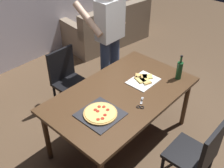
{
  "coord_description": "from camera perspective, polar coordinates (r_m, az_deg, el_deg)",
  "views": [
    {
      "loc": [
        -1.86,
        -1.55,
        2.6
      ],
      "look_at": [
        0.0,
        0.15,
        0.8
      ],
      "focal_mm": 43.06,
      "sensor_mm": 36.0,
      "label": 1
    }
  ],
  "objects": [
    {
      "name": "chair_near_camera",
      "position": [
        2.85,
        17.83,
        -13.92
      ],
      "size": [
        0.42,
        0.42,
        0.9
      ],
      "color": "black",
      "rests_on": "ground_plane"
    },
    {
      "name": "person_serving_pizza",
      "position": [
        3.76,
        -0.62,
        10.37
      ],
      "size": [
        0.55,
        0.54,
        1.75
      ],
      "color": "#38476B",
      "rests_on": "ground_plane"
    },
    {
      "name": "ground_plane",
      "position": [
        3.55,
        1.82,
        -11.53
      ],
      "size": [
        12.0,
        12.0,
        0.0
      ],
      "primitive_type": "plane",
      "color": "brown"
    },
    {
      "name": "chair_far_side",
      "position": [
        3.78,
        -9.52,
        1.5
      ],
      "size": [
        0.42,
        0.42,
        0.9
      ],
      "color": "black",
      "rests_on": "ground_plane"
    },
    {
      "name": "pepperoni_pizza_on_tray",
      "position": [
        2.75,
        -2.49,
        -6.33
      ],
      "size": [
        0.41,
        0.41,
        0.04
      ],
      "color": "#2D2D33",
      "rests_on": "dining_table"
    },
    {
      "name": "kitchen_scissors",
      "position": [
        2.89,
        6.13,
        -4.39
      ],
      "size": [
        0.19,
        0.14,
        0.01
      ],
      "color": "silver",
      "rests_on": "dining_table"
    },
    {
      "name": "wine_bottle",
      "position": [
        3.31,
        14.11,
        2.91
      ],
      "size": [
        0.07,
        0.07,
        0.32
      ],
      "color": "#194723",
      "rests_on": "dining_table"
    },
    {
      "name": "couch",
      "position": [
        5.64,
        -0.81,
        11.57
      ],
      "size": [
        1.8,
        1.06,
        0.85
      ],
      "color": "gray",
      "rests_on": "ground_plane"
    },
    {
      "name": "pizza_slices_on_towel",
      "position": [
        3.25,
        6.62,
        0.95
      ],
      "size": [
        0.36,
        0.29,
        0.03
      ],
      "color": "white",
      "rests_on": "dining_table"
    },
    {
      "name": "dining_table",
      "position": [
        3.08,
        2.06,
        -2.87
      ],
      "size": [
        1.74,
        1.02,
        0.75
      ],
      "color": "#4C331E",
      "rests_on": "ground_plane"
    }
  ]
}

